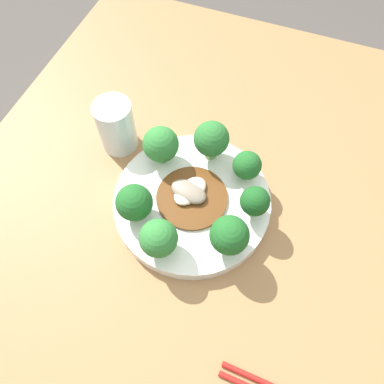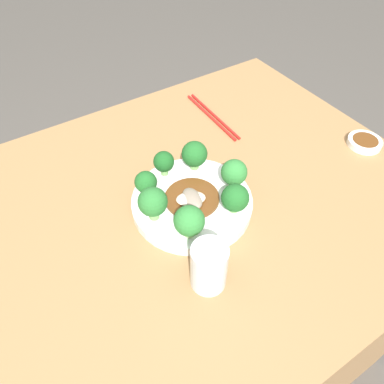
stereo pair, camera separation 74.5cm
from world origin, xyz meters
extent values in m
plane|color=#4C4742|center=(0.00, 0.00, 0.00)|extent=(8.00, 8.00, 0.00)
cube|color=olive|center=(0.00, 0.00, 0.39)|extent=(0.99, 0.81, 0.78)
cylinder|color=white|center=(-0.02, -0.02, 0.79)|extent=(0.24, 0.24, 0.02)
cylinder|color=#70A356|center=(0.03, -0.09, 0.81)|extent=(0.02, 0.02, 0.01)
sphere|color=#1E5B23|center=(0.03, -0.09, 0.83)|extent=(0.05, 0.05, 0.05)
cylinder|color=#70A356|center=(-0.11, -0.02, 0.81)|extent=(0.02, 0.02, 0.02)
sphere|color=#286B2D|center=(-0.11, -0.02, 0.84)|extent=(0.06, 0.06, 0.06)
cylinder|color=#70A356|center=(-0.03, 0.08, 0.81)|extent=(0.02, 0.02, 0.02)
sphere|color=#19511E|center=(-0.03, 0.08, 0.84)|extent=(0.04, 0.04, 0.04)
cylinder|color=#89B76B|center=(-0.07, -0.09, 0.81)|extent=(0.02, 0.02, 0.02)
sphere|color=#2D7533|center=(-0.07, -0.09, 0.84)|extent=(0.06, 0.06, 0.06)
cylinder|color=#70A356|center=(0.03, 0.06, 0.81)|extent=(0.02, 0.02, 0.02)
sphere|color=#1E5B23|center=(0.03, 0.06, 0.84)|extent=(0.06, 0.06, 0.06)
cylinder|color=#89B76B|center=(0.07, -0.03, 0.81)|extent=(0.02, 0.02, 0.02)
sphere|color=#2D7533|center=(0.07, -0.03, 0.84)|extent=(0.05, 0.05, 0.05)
cylinder|color=#89B76B|center=(-0.09, 0.05, 0.81)|extent=(0.02, 0.02, 0.01)
sphere|color=#1E5B23|center=(-0.09, 0.05, 0.83)|extent=(0.05, 0.05, 0.05)
cylinder|color=#5B3314|center=(-0.02, -0.02, 0.80)|extent=(0.11, 0.11, 0.01)
ellipsoid|color=gray|center=(-0.02, -0.03, 0.81)|extent=(0.03, 0.04, 0.01)
ellipsoid|color=beige|center=(-0.03, -0.02, 0.81)|extent=(0.07, 0.06, 0.01)
ellipsoid|color=gray|center=(-0.02, -0.02, 0.81)|extent=(0.05, 0.06, 0.02)
cylinder|color=silver|center=(-0.09, -0.18, 0.82)|extent=(0.06, 0.06, 0.09)
cylinder|color=red|center=(0.19, 0.21, 0.78)|extent=(0.01, 0.23, 0.01)
cylinder|color=red|center=(0.20, 0.21, 0.78)|extent=(0.01, 0.23, 0.01)
cylinder|color=white|center=(0.44, -0.08, 0.79)|extent=(0.08, 0.08, 0.01)
cylinder|color=#5B3314|center=(0.44, -0.08, 0.79)|extent=(0.06, 0.06, 0.00)
camera|label=1|loc=(0.24, 0.08, 1.31)|focal=35.00mm
camera|label=2|loc=(-0.29, -0.44, 1.36)|focal=35.00mm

